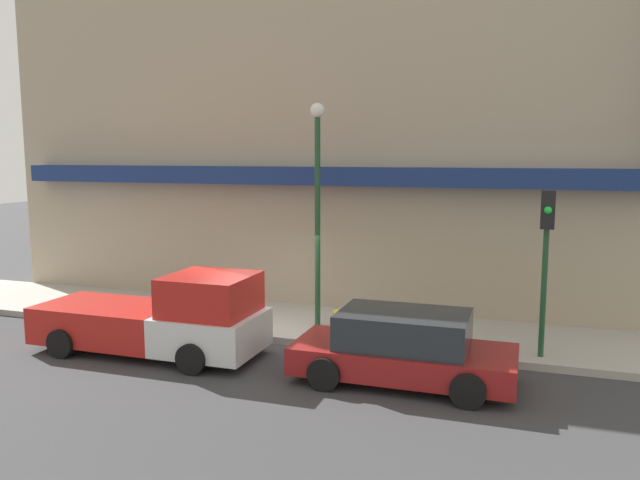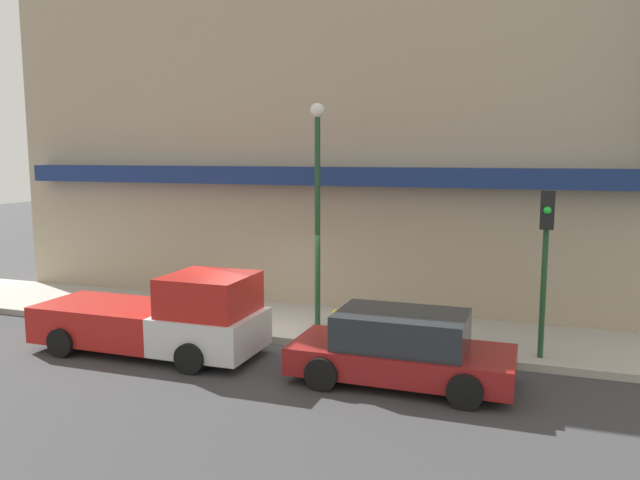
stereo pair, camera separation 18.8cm
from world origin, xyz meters
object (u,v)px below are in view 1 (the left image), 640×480
fire_hydrant (337,323)px  street_lamp (318,189)px  parked_car (403,348)px  traffic_light (546,244)px  pickup_truck (163,319)px

fire_hydrant → street_lamp: bearing=136.3°
parked_car → traffic_light: traffic_light is taller
pickup_truck → traffic_light: 8.51m
fire_hydrant → street_lamp: street_lamp is taller
street_lamp → parked_car: bearing=-45.1°
traffic_light → parked_car: bearing=-143.5°
fire_hydrant → parked_car: bearing=-45.6°
fire_hydrant → traffic_light: size_ratio=0.18×
pickup_truck → parked_car: size_ratio=1.22×
pickup_truck → street_lamp: street_lamp is taller
pickup_truck → parked_car: bearing=0.4°
parked_car → street_lamp: (-2.73, 2.74, 2.95)m
traffic_light → fire_hydrant: bearing=178.5°
street_lamp → fire_hydrant: bearing=-43.7°
street_lamp → traffic_light: 5.49m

